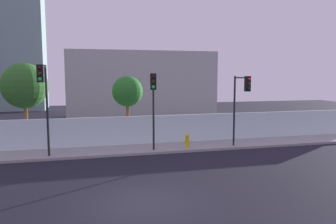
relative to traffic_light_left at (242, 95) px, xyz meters
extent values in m
plane|color=black|center=(-7.39, -6.90, -3.34)|extent=(80.00, 80.00, 0.00)
cube|color=gray|center=(-7.39, 1.30, -3.27)|extent=(36.00, 2.40, 0.15)
cube|color=silver|center=(-7.39, 2.59, -2.29)|extent=(36.00, 0.18, 1.80)
cylinder|color=black|center=(-0.15, 0.65, -1.02)|extent=(0.12, 0.12, 4.35)
cylinder|color=black|center=(-0.02, 0.08, 1.06)|extent=(0.34, 1.16, 0.08)
cube|color=black|center=(0.11, -0.50, 0.71)|extent=(0.38, 0.27, 0.90)
sphere|color=red|center=(0.14, -0.61, 0.98)|extent=(0.18, 0.18, 0.18)
sphere|color=#33260A|center=(0.14, -0.61, 0.70)|extent=(0.18, 0.18, 0.18)
sphere|color=black|center=(0.14, -0.61, 0.42)|extent=(0.18, 0.18, 0.18)
cylinder|color=black|center=(-5.29, 0.65, -0.94)|extent=(0.12, 0.12, 4.51)
cylinder|color=black|center=(-5.39, 0.15, 1.21)|extent=(0.29, 1.01, 0.08)
cube|color=black|center=(-5.50, -0.34, 0.86)|extent=(0.37, 0.27, 0.90)
sphere|color=black|center=(-5.52, -0.46, 1.13)|extent=(0.18, 0.18, 0.18)
sphere|color=#33260A|center=(-5.52, -0.46, 0.85)|extent=(0.18, 0.18, 0.18)
sphere|color=#19F24C|center=(-5.52, -0.46, 0.57)|extent=(0.18, 0.18, 0.18)
cylinder|color=black|center=(-11.15, 0.65, -0.72)|extent=(0.12, 0.12, 4.95)
cylinder|color=black|center=(-11.23, 0.20, 1.65)|extent=(0.23, 0.90, 0.08)
cube|color=black|center=(-11.31, -0.24, 1.30)|extent=(0.37, 0.26, 0.90)
sphere|color=black|center=(-11.33, -0.36, 1.57)|extent=(0.18, 0.18, 0.18)
sphere|color=#33260A|center=(-11.33, -0.36, 1.29)|extent=(0.18, 0.18, 0.18)
sphere|color=#19F24C|center=(-11.33, -0.36, 1.01)|extent=(0.18, 0.18, 0.18)
cylinder|color=gold|center=(-3.20, 0.69, -2.85)|extent=(0.24, 0.24, 0.69)
sphere|color=gold|center=(-3.20, 0.69, -2.46)|extent=(0.26, 0.26, 0.26)
cylinder|color=gold|center=(-3.37, 0.69, -2.81)|extent=(0.10, 0.09, 0.09)
cylinder|color=gold|center=(-3.03, 0.69, -2.81)|extent=(0.10, 0.09, 0.09)
cylinder|color=brown|center=(-12.71, 3.58, -1.77)|extent=(0.22, 0.22, 3.15)
sphere|color=#2C6424|center=(-12.71, 3.58, 0.57)|extent=(2.79, 2.79, 2.79)
cylinder|color=brown|center=(-6.43, 3.58, -1.87)|extent=(0.23, 0.23, 2.94)
sphere|color=#257526|center=(-6.43, 3.58, 0.15)|extent=(2.02, 2.02, 2.02)
cube|color=#A4A4A4|center=(-3.38, 16.59, 0.13)|extent=(15.01, 6.00, 6.94)
cube|color=gray|center=(-16.78, 28.59, 9.34)|extent=(5.32, 5.00, 25.37)
camera|label=1|loc=(-9.17, -18.08, 1.24)|focal=35.20mm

